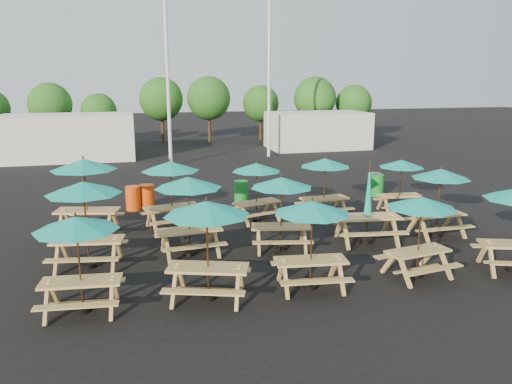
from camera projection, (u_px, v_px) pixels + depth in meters
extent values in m
plane|color=black|center=(267.00, 234.00, 16.48)|extent=(120.00, 120.00, 0.00)
cube|color=tan|center=(81.00, 281.00, 10.89)|extent=(1.78, 0.83, 0.06)
cube|color=tan|center=(76.00, 306.00, 10.35)|extent=(1.74, 0.40, 0.04)
cube|color=tan|center=(87.00, 282.00, 11.57)|extent=(1.74, 0.40, 0.04)
cylinder|color=black|center=(83.00, 309.00, 11.04)|extent=(0.35, 0.35, 0.10)
cylinder|color=brown|center=(79.00, 265.00, 10.81)|extent=(0.04, 0.04, 2.21)
cone|color=#11998E|center=(76.00, 223.00, 10.60)|extent=(1.99, 1.99, 0.31)
cube|color=tan|center=(87.00, 240.00, 13.45)|extent=(1.98, 1.02, 0.06)
cube|color=tan|center=(82.00, 260.00, 12.85)|extent=(1.91, 0.56, 0.04)
cube|color=tan|center=(94.00, 243.00, 14.19)|extent=(1.91, 0.56, 0.04)
cylinder|color=black|center=(89.00, 265.00, 13.61)|extent=(0.38, 0.38, 0.11)
cylinder|color=brown|center=(86.00, 225.00, 13.35)|extent=(0.05, 0.05, 2.42)
cone|color=#11998E|center=(83.00, 188.00, 13.12)|extent=(2.28, 2.28, 0.34)
cube|color=tan|center=(87.00, 211.00, 16.26)|extent=(2.12, 1.21, 0.07)
cube|color=tan|center=(81.00, 227.00, 15.61)|extent=(2.01, 0.72, 0.04)
cube|color=tan|center=(95.00, 214.00, 17.04)|extent=(2.01, 0.72, 0.04)
cylinder|color=black|center=(89.00, 233.00, 16.43)|extent=(0.40, 0.40, 0.11)
cylinder|color=brown|center=(86.00, 197.00, 16.15)|extent=(0.05, 0.05, 2.55)
cone|color=#11998E|center=(84.00, 164.00, 15.91)|extent=(2.53, 2.53, 0.36)
cube|color=tan|center=(208.00, 268.00, 11.53)|extent=(2.00, 1.28, 0.06)
cube|color=tan|center=(203.00, 292.00, 10.93)|extent=(1.85, 0.84, 0.04)
cube|color=tan|center=(213.00, 269.00, 12.26)|extent=(1.85, 0.84, 0.04)
cylinder|color=black|center=(209.00, 296.00, 11.69)|extent=(0.37, 0.37, 0.10)
cylinder|color=brown|center=(208.00, 250.00, 11.43)|extent=(0.05, 0.05, 2.38)
cone|color=#11998E|center=(207.00, 208.00, 11.21)|extent=(2.48, 2.48, 0.33)
cube|color=tan|center=(190.00, 230.00, 14.43)|extent=(1.89, 0.89, 0.06)
cube|color=tan|center=(195.00, 247.00, 13.88)|extent=(1.85, 0.44, 0.04)
cube|color=tan|center=(185.00, 233.00, 15.11)|extent=(1.85, 0.44, 0.04)
cylinder|color=black|center=(190.00, 253.00, 14.59)|extent=(0.37, 0.37, 0.10)
cylinder|color=brown|center=(189.00, 216.00, 14.34)|extent=(0.04, 0.04, 2.34)
cone|color=#11998E|center=(188.00, 182.00, 14.11)|extent=(2.12, 2.12, 0.33)
cube|color=tan|center=(172.00, 207.00, 16.95)|extent=(1.95, 1.08, 0.06)
cube|color=tan|center=(178.00, 220.00, 16.43)|extent=(1.85, 0.63, 0.04)
cube|color=tan|center=(167.00, 211.00, 17.61)|extent=(1.85, 0.63, 0.04)
cylinder|color=black|center=(173.00, 227.00, 17.11)|extent=(0.37, 0.37, 0.10)
cylinder|color=brown|center=(171.00, 195.00, 16.86)|extent=(0.04, 0.04, 2.35)
cone|color=#11998E|center=(170.00, 166.00, 16.63)|extent=(2.30, 2.30, 0.33)
cube|color=tan|center=(311.00, 260.00, 12.12)|extent=(1.81, 0.86, 0.06)
cube|color=tan|center=(317.00, 282.00, 11.57)|extent=(1.76, 0.43, 0.04)
cube|color=tan|center=(304.00, 262.00, 12.80)|extent=(1.76, 0.43, 0.04)
cylinder|color=black|center=(310.00, 286.00, 12.27)|extent=(0.35, 0.35, 0.10)
cylinder|color=brown|center=(311.00, 245.00, 12.03)|extent=(0.04, 0.04, 2.23)
cone|color=#11998E|center=(312.00, 207.00, 11.82)|extent=(2.03, 2.03, 0.31)
cube|color=tan|center=(281.00, 226.00, 14.87)|extent=(1.86, 1.03, 0.06)
cube|color=tan|center=(283.00, 242.00, 14.31)|extent=(1.77, 0.60, 0.04)
cube|color=tan|center=(279.00, 229.00, 15.56)|extent=(1.77, 0.60, 0.04)
cylinder|color=black|center=(281.00, 248.00, 15.02)|extent=(0.35, 0.35, 0.10)
cylinder|color=brown|center=(281.00, 214.00, 14.78)|extent=(0.04, 0.04, 2.24)
cone|color=#11998E|center=(282.00, 182.00, 14.57)|extent=(2.19, 2.19, 0.31)
cube|color=tan|center=(256.00, 202.00, 17.89)|extent=(1.78, 1.11, 0.06)
cube|color=tan|center=(265.00, 213.00, 17.44)|extent=(1.66, 0.71, 0.04)
cube|color=tan|center=(248.00, 206.00, 18.46)|extent=(1.66, 0.71, 0.04)
cylinder|color=black|center=(256.00, 219.00, 18.03)|extent=(0.33, 0.33, 0.09)
cylinder|color=brown|center=(256.00, 192.00, 17.80)|extent=(0.04, 0.04, 2.13)
cone|color=#11998E|center=(256.00, 167.00, 17.60)|extent=(2.20, 2.20, 0.30)
cube|color=tan|center=(418.00, 251.00, 12.85)|extent=(1.77, 0.92, 0.06)
cube|color=tan|center=(434.00, 269.00, 12.35)|extent=(1.70, 0.50, 0.04)
cube|color=tan|center=(402.00, 253.00, 13.46)|extent=(1.70, 0.50, 0.04)
cylinder|color=black|center=(416.00, 275.00, 12.99)|extent=(0.34, 0.34, 0.09)
cylinder|color=brown|center=(419.00, 237.00, 12.76)|extent=(0.04, 0.04, 2.15)
cone|color=#11998E|center=(422.00, 203.00, 12.56)|extent=(2.04, 2.04, 0.30)
cube|color=tan|center=(367.00, 217.00, 15.51)|extent=(2.10, 1.02, 0.07)
cube|color=tan|center=(375.00, 234.00, 14.87)|extent=(2.03, 0.52, 0.04)
cube|color=tan|center=(359.00, 220.00, 16.30)|extent=(2.03, 0.52, 0.04)
cylinder|color=black|center=(366.00, 240.00, 15.69)|extent=(0.40, 0.40, 0.11)
cylinder|color=brown|center=(368.00, 202.00, 15.41)|extent=(0.05, 0.05, 2.58)
cone|color=#11998E|center=(369.00, 188.00, 15.31)|extent=(0.25, 0.25, 1.68)
cube|color=tan|center=(324.00, 198.00, 18.35)|extent=(1.78, 0.79, 0.06)
cube|color=tan|center=(332.00, 210.00, 17.83)|extent=(1.75, 0.36, 0.04)
cube|color=tan|center=(317.00, 202.00, 19.01)|extent=(1.75, 0.36, 0.04)
cylinder|color=black|center=(324.00, 216.00, 18.50)|extent=(0.35, 0.35, 0.10)
cylinder|color=brown|center=(324.00, 188.00, 18.27)|extent=(0.04, 0.04, 2.22)
cone|color=#11998E|center=(325.00, 163.00, 18.05)|extent=(1.95, 1.95, 0.31)
cube|color=tan|center=(505.00, 247.00, 13.91)|extent=(1.79, 0.83, 0.04)
cube|color=tan|center=(438.00, 214.00, 16.20)|extent=(1.77, 0.74, 0.06)
cube|color=tan|center=(449.00, 228.00, 15.66)|extent=(1.76, 0.30, 0.04)
cube|color=tan|center=(425.00, 217.00, 16.86)|extent=(1.76, 0.30, 0.04)
cylinder|color=black|center=(436.00, 234.00, 16.35)|extent=(0.35, 0.35, 0.10)
cylinder|color=brown|center=(439.00, 202.00, 16.11)|extent=(0.04, 0.04, 2.24)
cone|color=#11998E|center=(441.00, 174.00, 15.89)|extent=(1.91, 1.91, 0.31)
cube|color=tan|center=(400.00, 195.00, 19.04)|extent=(1.66, 0.78, 0.05)
cube|color=tan|center=(406.00, 206.00, 18.53)|extent=(1.62, 0.38, 0.04)
cube|color=tan|center=(393.00, 198.00, 19.67)|extent=(1.62, 0.38, 0.04)
cylinder|color=black|center=(399.00, 211.00, 19.18)|extent=(0.32, 0.32, 0.09)
cylinder|color=brown|center=(400.00, 186.00, 18.96)|extent=(0.04, 0.04, 2.05)
cone|color=#11998E|center=(402.00, 164.00, 18.76)|extent=(1.85, 1.85, 0.29)
cylinder|color=#E0440D|center=(133.00, 198.00, 19.42)|extent=(0.58, 0.58, 0.93)
cylinder|color=#E0440D|center=(147.00, 196.00, 19.71)|extent=(0.58, 0.58, 0.93)
cylinder|color=#188528|center=(241.00, 192.00, 20.45)|extent=(0.58, 0.58, 0.93)
cylinder|color=gray|center=(374.00, 183.00, 22.10)|extent=(0.58, 0.58, 0.93)
cylinder|color=#188528|center=(377.00, 185.00, 21.72)|extent=(0.58, 0.58, 0.93)
cylinder|color=silver|center=(167.00, 60.00, 27.88)|extent=(0.20, 0.20, 12.00)
cylinder|color=silver|center=(269.00, 62.00, 31.32)|extent=(0.20, 0.20, 12.00)
cube|color=silver|center=(68.00, 137.00, 31.27)|extent=(8.00, 4.00, 2.80)
cube|color=silver|center=(317.00, 130.00, 36.28)|extent=(7.00, 4.00, 2.60)
cylinder|color=#382314|center=(53.00, 133.00, 36.51)|extent=(0.24, 0.24, 2.14)
sphere|color=#1E5919|center=(50.00, 104.00, 36.04)|extent=(3.11, 3.11, 3.11)
cylinder|color=#382314|center=(100.00, 135.00, 37.11)|extent=(0.24, 0.24, 1.78)
sphere|color=#1E5919|center=(99.00, 111.00, 36.72)|extent=(2.59, 2.59, 2.59)
cylinder|color=#382314|center=(162.00, 128.00, 39.16)|extent=(0.24, 0.24, 2.31)
sphere|color=#1E5919|center=(161.00, 99.00, 38.65)|extent=(3.36, 3.36, 3.36)
cylinder|color=#382314|center=(209.00, 127.00, 39.59)|extent=(0.24, 0.24, 2.35)
sphere|color=#1E5919|center=(209.00, 98.00, 39.07)|extent=(3.41, 3.41, 3.41)
cylinder|color=#382314|center=(261.00, 128.00, 41.05)|extent=(0.24, 0.24, 2.02)
sphere|color=#1E5919|center=(261.00, 103.00, 40.60)|extent=(2.94, 2.94, 2.94)
cylinder|color=#382314|center=(314.00, 127.00, 40.28)|extent=(0.24, 0.24, 2.32)
sphere|color=#1E5919|center=(315.00, 98.00, 39.77)|extent=(3.38, 3.38, 3.38)
cylinder|color=#382314|center=(353.00, 127.00, 41.15)|extent=(0.24, 0.24, 2.03)
sphere|color=#1E5919|center=(354.00, 103.00, 40.70)|extent=(2.95, 2.95, 2.95)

